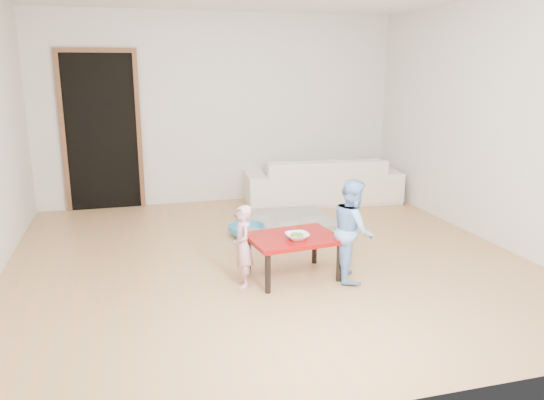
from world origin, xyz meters
name	(u,v)px	position (x,y,z in m)	size (l,w,h in m)	color
floor	(267,258)	(0.00, 0.00, 0.00)	(5.00, 5.00, 0.01)	tan
back_wall	(221,109)	(0.00, 2.50, 1.30)	(5.00, 0.02, 2.60)	silver
right_wall	(492,122)	(2.50, 0.00, 1.30)	(0.02, 5.00, 2.60)	silver
doorway	(102,133)	(-1.60, 2.48, 1.02)	(1.02, 0.08, 2.11)	brown
sofa	(322,180)	(1.35, 2.05, 0.32)	(2.17, 0.85, 0.63)	#F0E2D0
cushion	(307,171)	(1.08, 1.92, 0.48)	(0.48, 0.43, 0.13)	orange
red_table	(293,257)	(0.10, -0.55, 0.20)	(0.79, 0.59, 0.39)	#880807
bowl	(297,236)	(0.11, -0.64, 0.42)	(0.21, 0.21, 0.05)	white
broccoli	(297,236)	(0.11, -0.64, 0.42)	(0.12, 0.12, 0.06)	#2D5919
child_pink	(243,246)	(-0.38, -0.62, 0.36)	(0.27, 0.17, 0.73)	#DC648F
child_blue	(353,230)	(0.60, -0.71, 0.46)	(0.45, 0.35, 0.92)	#6BB0F8
basin	(247,231)	(-0.04, 0.73, 0.07)	(0.42, 0.42, 0.13)	teal
blanket	(286,221)	(0.55, 1.14, 0.03)	(1.11, 0.93, 0.06)	#ACA798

